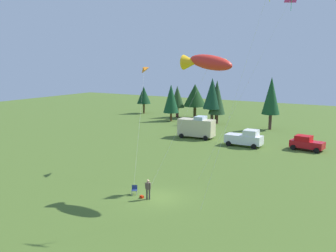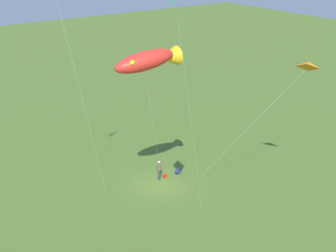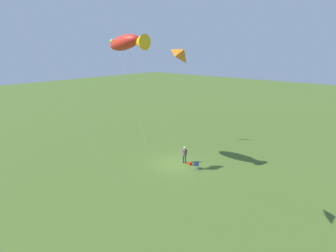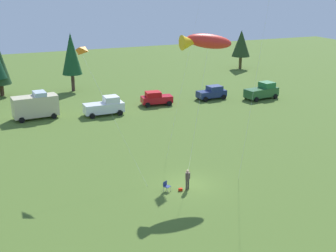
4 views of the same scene
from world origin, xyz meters
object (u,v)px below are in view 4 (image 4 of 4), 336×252
(truck_green_flatbed, at_px, (262,91))
(kite_large_fish, at_px, (204,42))
(backpack_on_grass, at_px, (180,190))
(car_navy_hatch, at_px, (212,92))
(van_camper_beige, at_px, (35,106))
(kite_delta_orange, at_px, (79,50))
(truck_white_pickup, at_px, (105,106))
(folding_chair, at_px, (166,185))
(car_red_sedan, at_px, (156,98))
(person_kite_flyer, at_px, (187,178))

(truck_green_flatbed, xyz_separation_m, kite_large_fish, (-19.57, -19.33, 10.38))
(backpack_on_grass, distance_m, car_navy_hatch, 30.93)
(van_camper_beige, distance_m, truck_green_flatbed, 31.52)
(kite_delta_orange, bearing_deg, kite_large_fish, -26.09)
(truck_white_pickup, relative_size, kite_large_fish, 0.40)
(folding_chair, bearing_deg, kite_large_fish, 94.76)
(car_red_sedan, bearing_deg, kite_delta_orange, 57.95)
(backpack_on_grass, distance_m, kite_delta_orange, 14.87)
(person_kite_flyer, bearing_deg, folding_chair, -123.34)
(folding_chair, distance_m, truck_white_pickup, 23.69)
(backpack_on_grass, bearing_deg, person_kite_flyer, 3.95)
(kite_large_fish, bearing_deg, folding_chair, -144.86)
(kite_large_fish, xyz_separation_m, kite_delta_orange, (-9.72, 4.76, -0.81))
(folding_chair, relative_size, car_navy_hatch, 0.19)
(person_kite_flyer, xyz_separation_m, folding_chair, (-1.72, 0.40, -0.53))
(backpack_on_grass, bearing_deg, folding_chair, 157.48)
(backpack_on_grass, relative_size, truck_white_pickup, 0.06)
(backpack_on_grass, xyz_separation_m, truck_white_pickup, (0.43, 24.08, 0.99))
(folding_chair, height_order, backpack_on_grass, folding_chair)
(folding_chair, xyz_separation_m, van_camper_beige, (-6.82, 25.41, 1.16))
(kite_large_fish, relative_size, kite_delta_orange, 1.12)
(backpack_on_grass, relative_size, kite_large_fish, 0.03)
(kite_delta_orange, bearing_deg, car_navy_hatch, 37.38)
(truck_green_flatbed, height_order, kite_large_fish, kite_large_fish)
(car_red_sedan, bearing_deg, folding_chair, 76.98)
(truck_green_flatbed, bearing_deg, car_red_sedan, 162.16)
(van_camper_beige, xyz_separation_m, car_navy_hatch, (24.68, 0.11, -0.69))
(person_kite_flyer, xyz_separation_m, car_navy_hatch, (16.15, 25.92, -0.07))
(folding_chair, xyz_separation_m, backpack_on_grass, (1.07, -0.45, -0.38))
(folding_chair, distance_m, backpack_on_grass, 1.22)
(car_red_sedan, height_order, kite_large_fish, kite_large_fish)
(van_camper_beige, bearing_deg, car_navy_hatch, -3.96)
(folding_chair, height_order, truck_white_pickup, truck_white_pickup)
(folding_chair, xyz_separation_m, kite_large_fish, (5.02, 3.54, 10.99))
(person_kite_flyer, xyz_separation_m, kite_delta_orange, (-6.41, 8.69, 9.65))
(backpack_on_grass, height_order, car_navy_hatch, car_navy_hatch)
(folding_chair, bearing_deg, truck_green_flatbed, 102.53)
(kite_large_fish, distance_m, kite_delta_orange, 10.85)
(kite_delta_orange, bearing_deg, truck_green_flatbed, 26.45)
(backpack_on_grass, xyz_separation_m, car_navy_hatch, (16.79, 25.97, 0.84))
(person_kite_flyer, distance_m, backpack_on_grass, 1.11)
(truck_white_pickup, bearing_deg, truck_green_flatbed, -2.28)
(van_camper_beige, height_order, kite_delta_orange, kite_delta_orange)
(van_camper_beige, bearing_deg, kite_delta_orange, -87.14)
(truck_white_pickup, relative_size, car_navy_hatch, 1.16)
(truck_white_pickup, xyz_separation_m, kite_large_fish, (3.52, -20.10, 10.38))
(van_camper_beige, relative_size, truck_green_flatbed, 1.06)
(kite_delta_orange, bearing_deg, person_kite_flyer, -53.61)
(car_red_sedan, relative_size, truck_green_flatbed, 0.84)
(car_navy_hatch, bearing_deg, van_camper_beige, 176.73)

